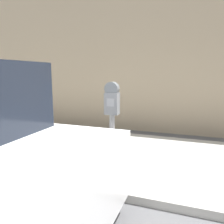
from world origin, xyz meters
TOP-DOWN VIEW (x-y plane):
  - sidewalk at (0.00, 2.20)m, footprint 24.00×2.80m
  - building_facade at (0.00, 4.50)m, footprint 24.00×0.30m
  - parking_meter at (-0.55, 1.20)m, footprint 0.19×0.14m

SIDE VIEW (x-z plane):
  - sidewalk at x=0.00m, z-range 0.00..0.12m
  - parking_meter at x=-0.55m, z-range 0.36..1.77m
  - building_facade at x=0.00m, z-range 0.00..5.43m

